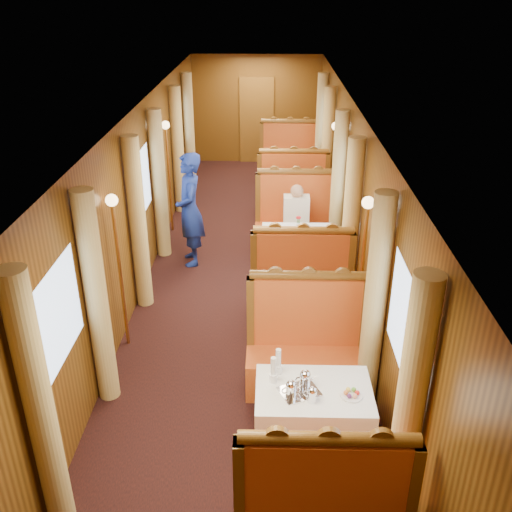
{
  "coord_description": "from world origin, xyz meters",
  "views": [
    {
      "loc": [
        0.33,
        -7.57,
        4.09
      ],
      "look_at": [
        0.17,
        -1.41,
        1.05
      ],
      "focal_mm": 40.0,
      "sensor_mm": 36.0,
      "label": 1
    }
  ],
  "objects_px": {
    "steward": "(190,210)",
    "table_near": "(312,422)",
    "banquette_far_fwd": "(292,194)",
    "rose_vase_mid": "(298,221)",
    "banquette_near_aft": "(307,352)",
    "banquette_mid_fwd": "(300,286)",
    "fruit_plate": "(351,394)",
    "rose_vase_far": "(291,153)",
    "banquette_near_fwd": "(321,510)",
    "table_far": "(291,179)",
    "teapot_left": "(291,391)",
    "teapot_right": "(312,396)",
    "teapot_back": "(305,381)",
    "table_mid": "(297,255)",
    "tea_tray": "(299,392)",
    "banquette_mid_aft": "(295,225)",
    "passenger": "(296,214)",
    "banquette_far_aft": "(289,162)"
  },
  "relations": [
    {
      "from": "table_far",
      "to": "teapot_back",
      "type": "distance_m",
      "value": 6.98
    },
    {
      "from": "table_near",
      "to": "rose_vase_mid",
      "type": "bearing_deg",
      "value": 90.03
    },
    {
      "from": "banquette_far_fwd",
      "to": "rose_vase_far",
      "type": "bearing_deg",
      "value": 90.06
    },
    {
      "from": "banquette_mid_fwd",
      "to": "teapot_left",
      "type": "distance_m",
      "value": 2.62
    },
    {
      "from": "banquette_far_fwd",
      "to": "fruit_plate",
      "type": "relative_size",
      "value": 6.7
    },
    {
      "from": "banquette_far_fwd",
      "to": "steward",
      "type": "height_order",
      "value": "steward"
    },
    {
      "from": "banquette_far_fwd",
      "to": "teapot_back",
      "type": "relative_size",
      "value": 7.94
    },
    {
      "from": "table_near",
      "to": "tea_tray",
      "type": "distance_m",
      "value": 0.41
    },
    {
      "from": "rose_vase_mid",
      "to": "banquette_near_aft",
      "type": "bearing_deg",
      "value": -89.95
    },
    {
      "from": "steward",
      "to": "table_near",
      "type": "bearing_deg",
      "value": 9.12
    },
    {
      "from": "banquette_near_fwd",
      "to": "teapot_back",
      "type": "xyz_separation_m",
      "value": [
        -0.08,
        1.05,
        0.39
      ]
    },
    {
      "from": "banquette_far_aft",
      "to": "rose_vase_mid",
      "type": "height_order",
      "value": "banquette_far_aft"
    },
    {
      "from": "tea_tray",
      "to": "steward",
      "type": "height_order",
      "value": "steward"
    },
    {
      "from": "teapot_left",
      "to": "teapot_right",
      "type": "distance_m",
      "value": 0.19
    },
    {
      "from": "table_mid",
      "to": "banquette_mid_fwd",
      "type": "height_order",
      "value": "banquette_mid_fwd"
    },
    {
      "from": "teapot_back",
      "to": "rose_vase_far",
      "type": "relative_size",
      "value": 0.47
    },
    {
      "from": "table_far",
      "to": "teapot_right",
      "type": "xyz_separation_m",
      "value": [
        -0.03,
        -7.16,
        0.43
      ]
    },
    {
      "from": "banquette_near_fwd",
      "to": "rose_vase_far",
      "type": "distance_m",
      "value": 8.01
    },
    {
      "from": "teapot_left",
      "to": "rose_vase_far",
      "type": "xyz_separation_m",
      "value": [
        0.21,
        7.08,
        0.11
      ]
    },
    {
      "from": "passenger",
      "to": "steward",
      "type": "bearing_deg",
      "value": -172.27
    },
    {
      "from": "table_far",
      "to": "banquette_far_fwd",
      "type": "distance_m",
      "value": 1.02
    },
    {
      "from": "teapot_right",
      "to": "table_far",
      "type": "bearing_deg",
      "value": 109.85
    },
    {
      "from": "banquette_near_aft",
      "to": "tea_tray",
      "type": "xyz_separation_m",
      "value": [
        -0.14,
        -1.06,
        0.33
      ]
    },
    {
      "from": "table_near",
      "to": "rose_vase_far",
      "type": "distance_m",
      "value": 7.01
    },
    {
      "from": "table_near",
      "to": "table_mid",
      "type": "bearing_deg",
      "value": 90.0
    },
    {
      "from": "banquette_far_aft",
      "to": "tea_tray",
      "type": "distance_m",
      "value": 8.06
    },
    {
      "from": "tea_tray",
      "to": "teapot_left",
      "type": "height_order",
      "value": "teapot_left"
    },
    {
      "from": "steward",
      "to": "teapot_left",
      "type": "bearing_deg",
      "value": 6.02
    },
    {
      "from": "tea_tray",
      "to": "teapot_right",
      "type": "height_order",
      "value": "teapot_right"
    },
    {
      "from": "banquette_near_aft",
      "to": "fruit_plate",
      "type": "height_order",
      "value": "banquette_near_aft"
    },
    {
      "from": "banquette_near_aft",
      "to": "passenger",
      "type": "distance_m",
      "value": 3.22
    },
    {
      "from": "banquette_mid_fwd",
      "to": "banquette_far_aft",
      "type": "xyz_separation_m",
      "value": [
        0.0,
        5.53,
        0.0
      ]
    },
    {
      "from": "banquette_far_fwd",
      "to": "steward",
      "type": "xyz_separation_m",
      "value": [
        -1.64,
        -1.99,
        0.46
      ]
    },
    {
      "from": "banquette_mid_aft",
      "to": "teapot_left",
      "type": "height_order",
      "value": "banquette_mid_aft"
    },
    {
      "from": "banquette_mid_fwd",
      "to": "fruit_plate",
      "type": "distance_m",
      "value": 2.61
    },
    {
      "from": "banquette_far_fwd",
      "to": "teapot_right",
      "type": "bearing_deg",
      "value": -90.28
    },
    {
      "from": "teapot_left",
      "to": "rose_vase_far",
      "type": "height_order",
      "value": "rose_vase_far"
    },
    {
      "from": "table_mid",
      "to": "table_far",
      "type": "height_order",
      "value": "same"
    },
    {
      "from": "rose_vase_far",
      "to": "table_far",
      "type": "bearing_deg",
      "value": 86.49
    },
    {
      "from": "banquette_far_fwd",
      "to": "banquette_far_aft",
      "type": "bearing_deg",
      "value": 90.0
    },
    {
      "from": "banquette_far_fwd",
      "to": "banquette_mid_aft",
      "type": "bearing_deg",
      "value": -90.0
    },
    {
      "from": "banquette_mid_fwd",
      "to": "table_far",
      "type": "relative_size",
      "value": 1.28
    },
    {
      "from": "tea_tray",
      "to": "rose_vase_far",
      "type": "distance_m",
      "value": 7.03
    },
    {
      "from": "banquette_near_fwd",
      "to": "steward",
      "type": "xyz_separation_m",
      "value": [
        -1.64,
        5.01,
        0.46
      ]
    },
    {
      "from": "table_near",
      "to": "teapot_left",
      "type": "xyz_separation_m",
      "value": [
        -0.21,
        -0.1,
        0.44
      ]
    },
    {
      "from": "teapot_right",
      "to": "teapot_left",
      "type": "bearing_deg",
      "value": -178.01
    },
    {
      "from": "banquette_mid_aft",
      "to": "passenger",
      "type": "bearing_deg",
      "value": -90.0
    },
    {
      "from": "banquette_far_aft",
      "to": "passenger",
      "type": "height_order",
      "value": "banquette_far_aft"
    },
    {
      "from": "rose_vase_mid",
      "to": "steward",
      "type": "distance_m",
      "value": 1.71
    },
    {
      "from": "fruit_plate",
      "to": "rose_vase_far",
      "type": "distance_m",
      "value": 7.07
    }
  ]
}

